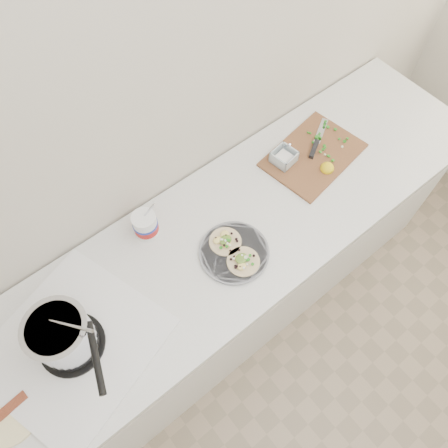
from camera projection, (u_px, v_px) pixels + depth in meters
counter at (231, 271)px, 2.14m from camera, size 2.44×0.66×0.90m
stove at (67, 339)px, 1.44m from camera, size 0.68×0.65×0.26m
taco_plate at (234, 251)px, 1.68m from camera, size 0.27×0.27×0.04m
tub at (146, 223)px, 1.68m from camera, size 0.10×0.10×0.22m
cutboard at (311, 153)px, 1.92m from camera, size 0.46×0.35×0.07m
bacon_plate at (8, 411)px, 1.40m from camera, size 0.22×0.22×0.02m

